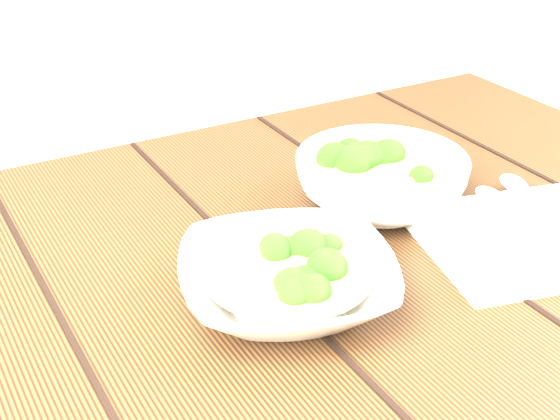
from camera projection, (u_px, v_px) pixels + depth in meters
name	position (u px, v px, depth m)	size (l,w,h in m)	color
table	(286.00, 368.00, 0.85)	(1.20, 0.80, 0.75)	#301F0D
soup_bowl_front	(288.00, 280.00, 0.74)	(0.26, 0.26, 0.06)	silver
soup_bowl_back	(381.00, 179.00, 0.91)	(0.23, 0.23, 0.07)	silver
trivet	(246.00, 249.00, 0.82)	(0.10, 0.10, 0.02)	black
napkin	(531.00, 237.00, 0.85)	(0.24, 0.19, 0.01)	beige
spoon_left	(505.00, 212.00, 0.88)	(0.08, 0.19, 0.01)	beige
spoon_right	(526.00, 198.00, 0.91)	(0.10, 0.18, 0.01)	beige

